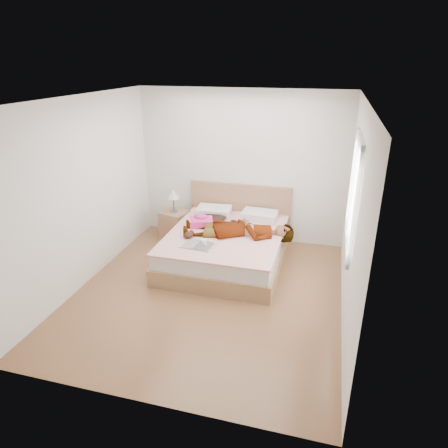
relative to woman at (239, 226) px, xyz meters
name	(u,v)px	position (x,y,z in m)	size (l,w,h in m)	color
ground	(208,293)	(-0.21, -0.99, -0.63)	(4.00, 4.00, 0.00)	#523219
woman	(239,226)	(0.00, 0.00, 0.00)	(0.65, 1.72, 0.24)	white
hair	(212,217)	(-0.57, 0.45, -0.08)	(0.47, 0.58, 0.09)	black
phone	(215,211)	(-0.50, 0.40, 0.06)	(0.05, 0.10, 0.01)	silver
room_shell	(353,195)	(1.57, -0.69, 0.87)	(4.00, 4.00, 4.00)	white
bed	(227,244)	(-0.21, 0.05, -0.35)	(1.80, 2.08, 1.00)	olive
towel	(201,221)	(-0.67, 0.15, -0.04)	(0.44, 0.40, 0.19)	#FF458B
magazine	(198,245)	(-0.48, -0.59, -0.11)	(0.51, 0.36, 0.03)	white
coffee_mug	(204,242)	(-0.39, -0.55, -0.07)	(0.13, 0.11, 0.10)	white
plush_toy	(189,235)	(-0.69, -0.37, -0.06)	(0.16, 0.21, 0.11)	black
nightstand	(175,223)	(-1.31, 0.57, -0.32)	(0.52, 0.48, 0.94)	#916142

